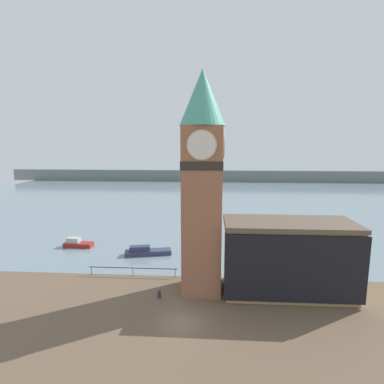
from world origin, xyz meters
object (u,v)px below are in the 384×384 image
Objects in this scene: clock_tower at (202,178)px; boat_near at (146,251)px; mooring_bollard_near at (159,293)px; boat_far at (77,243)px; pier_building at (288,257)px.

clock_tower is 18.54m from boat_near.
clock_tower reaches higher than boat_near.
mooring_bollard_near is (4.19, -12.69, -0.04)m from boat_near.
clock_tower is at bearing 24.80° from mooring_bollard_near.
boat_near is 8.04× the size of mooring_bollard_near.
boat_near is 12.45m from boat_far.
mooring_bollard_near is at bearing -42.03° from boat_far.
pier_building reaches higher than boat_near.
boat_far is 22.53m from mooring_bollard_near.
mooring_bollard_near is at bearing -171.57° from pier_building.
mooring_bollard_near is (-14.22, -2.11, -3.68)m from pier_building.
pier_building is 16.19× the size of mooring_bollard_near.
mooring_bollard_near is (16.31, -15.55, -0.06)m from boat_far.
pier_building is (9.63, -0.01, -8.81)m from clock_tower.
clock_tower is 1.70× the size of pier_building.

